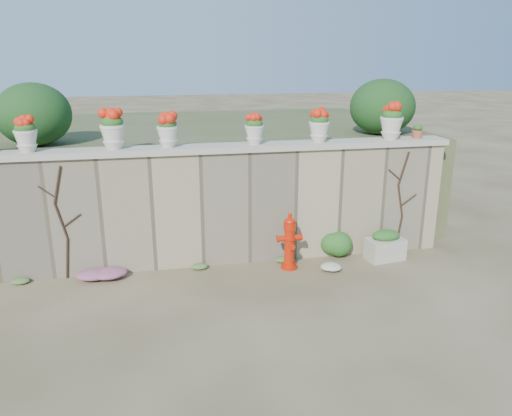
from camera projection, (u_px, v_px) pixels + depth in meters
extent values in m
plane|color=brown|center=(243.00, 308.00, 7.34)|extent=(80.00, 80.00, 0.00)
cube|color=#9B8B67|center=(225.00, 207.00, 8.72)|extent=(8.00, 0.40, 2.00)
cube|color=#BDB6A0|center=(224.00, 148.00, 8.41)|extent=(8.10, 0.52, 0.10)
cube|color=#384C23|center=(206.00, 168.00, 11.72)|extent=(9.00, 6.00, 2.00)
ellipsoid|color=#143814|center=(34.00, 114.00, 8.78)|extent=(1.30, 1.30, 1.10)
ellipsoid|color=#143814|center=(382.00, 107.00, 10.04)|extent=(1.30, 1.30, 1.10)
cylinder|color=black|center=(67.00, 258.00, 8.20)|extent=(0.12, 0.04, 0.70)
cylinder|color=black|center=(61.00, 221.00, 8.01)|extent=(0.17, 0.04, 0.61)
cylinder|color=black|center=(57.00, 185.00, 7.83)|extent=(0.18, 0.04, 0.61)
cylinder|color=black|center=(72.00, 221.00, 8.04)|extent=(0.30, 0.02, 0.22)
cylinder|color=black|center=(46.00, 192.00, 7.83)|extent=(0.25, 0.02, 0.21)
cylinder|color=black|center=(399.00, 234.00, 9.33)|extent=(0.12, 0.04, 0.70)
cylinder|color=black|center=(400.00, 201.00, 9.13)|extent=(0.17, 0.04, 0.61)
cylinder|color=black|center=(404.00, 169.00, 8.95)|extent=(0.18, 0.04, 0.61)
cylinder|color=black|center=(409.00, 200.00, 9.16)|extent=(0.30, 0.02, 0.22)
cylinder|color=black|center=(394.00, 174.00, 8.95)|extent=(0.25, 0.02, 0.21)
cylinder|color=red|center=(289.00, 267.00, 8.68)|extent=(0.28, 0.28, 0.05)
cylinder|color=red|center=(289.00, 246.00, 8.57)|extent=(0.17, 0.17, 0.63)
cylinder|color=red|center=(289.00, 238.00, 8.52)|extent=(0.21, 0.21, 0.04)
cylinder|color=red|center=(290.00, 226.00, 8.46)|extent=(0.21, 0.21, 0.12)
ellipsoid|color=red|center=(290.00, 221.00, 8.43)|extent=(0.19, 0.19, 0.14)
cylinder|color=red|center=(290.00, 216.00, 8.41)|extent=(0.07, 0.07, 0.10)
cylinder|color=red|center=(281.00, 239.00, 8.50)|extent=(0.14, 0.10, 0.10)
cylinder|color=red|center=(297.00, 237.00, 8.55)|extent=(0.14, 0.10, 0.10)
cylinder|color=red|center=(291.00, 246.00, 8.45)|extent=(0.09, 0.10, 0.09)
cube|color=#BDB6A0|center=(385.00, 249.00, 9.02)|extent=(0.72, 0.48, 0.39)
ellipsoid|color=#1E5119|center=(386.00, 235.00, 8.94)|extent=(0.55, 0.38, 0.20)
ellipsoid|color=#1E5119|center=(334.00, 242.00, 9.08)|extent=(0.60, 0.54, 0.57)
ellipsoid|color=#CF29A0|center=(103.00, 274.00, 8.17)|extent=(0.91, 0.61, 0.24)
ellipsoid|color=white|center=(329.00, 267.00, 8.50)|extent=(0.50, 0.40, 0.18)
ellipsoid|color=#1E5119|center=(25.00, 127.00, 7.70)|extent=(0.31, 0.31, 0.18)
ellipsoid|color=red|center=(24.00, 122.00, 7.67)|extent=(0.27, 0.27, 0.19)
ellipsoid|color=#1E5119|center=(112.00, 122.00, 7.93)|extent=(0.35, 0.35, 0.21)
ellipsoid|color=red|center=(112.00, 116.00, 7.90)|extent=(0.30, 0.30, 0.22)
ellipsoid|color=#1E5119|center=(167.00, 124.00, 8.11)|extent=(0.31, 0.31, 0.18)
ellipsoid|color=red|center=(167.00, 119.00, 8.09)|extent=(0.27, 0.27, 0.19)
ellipsoid|color=#1E5119|center=(254.00, 123.00, 8.39)|extent=(0.28, 0.28, 0.17)
ellipsoid|color=red|center=(254.00, 119.00, 8.37)|extent=(0.25, 0.25, 0.18)
ellipsoid|color=#1E5119|center=(319.00, 119.00, 8.60)|extent=(0.31, 0.31, 0.19)
ellipsoid|color=red|center=(320.00, 115.00, 8.58)|extent=(0.27, 0.27, 0.19)
ellipsoid|color=#1E5119|center=(392.00, 114.00, 8.84)|extent=(0.35, 0.35, 0.21)
ellipsoid|color=red|center=(393.00, 109.00, 8.82)|extent=(0.31, 0.31, 0.22)
ellipsoid|color=#1E5119|center=(418.00, 128.00, 9.02)|extent=(0.17, 0.17, 0.12)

